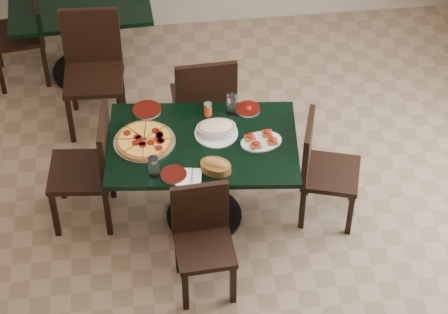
{
  "coord_description": "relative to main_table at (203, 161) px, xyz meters",
  "views": [
    {
      "loc": [
        -0.51,
        -4.02,
        4.76
      ],
      "look_at": [
        -0.03,
        0.0,
        0.87
      ],
      "focal_mm": 70.0,
      "sensor_mm": 36.0,
      "label": 1
    }
  ],
  "objects": [
    {
      "name": "side_plate_near",
      "position": [
        -0.22,
        -0.29,
        0.19
      ],
      "size": [
        0.17,
        0.17,
        0.02
      ],
      "rotation": [
        0.0,
        0.0,
        0.24
      ],
      "color": "silver",
      "rests_on": "main_table"
    },
    {
      "name": "floor",
      "position": [
        0.14,
        -0.29,
        -0.57
      ],
      "size": [
        5.5,
        5.5,
        0.0
      ],
      "primitive_type": "plane",
      "color": "brown",
      "rests_on": "ground"
    },
    {
      "name": "main_table",
      "position": [
        0.0,
        0.0,
        0.0
      ],
      "size": [
        1.36,
        0.95,
        0.75
      ],
      "rotation": [
        0.0,
        0.0,
        -0.1
      ],
      "color": "black",
      "rests_on": "floor"
    },
    {
      "name": "napkin_setting",
      "position": [
        -0.12,
        -0.32,
        0.18
      ],
      "size": [
        0.18,
        0.18,
        0.01
      ],
      "rotation": [
        0.0,
        0.0,
        -0.15
      ],
      "color": "white",
      "rests_on": "main_table"
    },
    {
      "name": "side_plate_far_l",
      "position": [
        -0.35,
        0.37,
        0.19
      ],
      "size": [
        0.2,
        0.2,
        0.02
      ],
      "rotation": [
        0.0,
        0.0,
        -0.4
      ],
      "color": "silver",
      "rests_on": "main_table"
    },
    {
      "name": "back_chair_near",
      "position": [
        -0.74,
        1.22,
        -0.02
      ],
      "size": [
        0.48,
        0.48,
        0.98
      ],
      "rotation": [
        0.0,
        0.0,
        -0.05
      ],
      "color": "black",
      "rests_on": "floor"
    },
    {
      "name": "chair_near",
      "position": [
        -0.06,
        -0.56,
        -0.12
      ],
      "size": [
        0.4,
        0.4,
        0.81
      ],
      "rotation": [
        0.0,
        0.0,
        0.06
      ],
      "color": "black",
      "rests_on": "floor"
    },
    {
      "name": "back_chair_left",
      "position": [
        -1.3,
        1.85,
        -0.04
      ],
      "size": [
        0.49,
        0.49,
        0.93
      ],
      "rotation": [
        0.0,
        0.0,
        -1.44
      ],
      "color": "black",
      "rests_on": "floor"
    },
    {
      "name": "water_glass_a",
      "position": [
        0.23,
        0.28,
        0.26
      ],
      "size": [
        0.07,
        0.07,
        0.15
      ],
      "primitive_type": "cylinder",
      "color": "white",
      "rests_on": "main_table"
    },
    {
      "name": "side_plate_far_r",
      "position": [
        0.35,
        0.29,
        0.19
      ],
      "size": [
        0.18,
        0.18,
        0.03
      ],
      "rotation": [
        0.0,
        0.0,
        0.11
      ],
      "color": "silver",
      "rests_on": "main_table"
    },
    {
      "name": "pepperoni_pizza",
      "position": [
        -0.39,
        0.04,
        0.2
      ],
      "size": [
        0.42,
        0.42,
        0.04
      ],
      "rotation": [
        0.0,
        0.0,
        -0.12
      ],
      "color": "silver",
      "rests_on": "main_table"
    },
    {
      "name": "chair_far",
      "position": [
        0.08,
        0.68,
        -0.02
      ],
      "size": [
        0.47,
        0.47,
        0.97
      ],
      "rotation": [
        0.0,
        0.0,
        3.18
      ],
      "color": "black",
      "rests_on": "floor"
    },
    {
      "name": "back_table",
      "position": [
        -0.83,
        1.83,
        -0.04
      ],
      "size": [
        1.18,
        0.88,
        0.75
      ],
      "rotation": [
        0.0,
        0.0,
        0.04
      ],
      "color": "black",
      "rests_on": "floor"
    },
    {
      "name": "lasagna_casserole",
      "position": [
        0.1,
        0.07,
        0.23
      ],
      "size": [
        0.3,
        0.3,
        0.09
      ],
      "rotation": [
        0.0,
        0.0,
        0.0
      ],
      "color": "silver",
      "rests_on": "main_table"
    },
    {
      "name": "water_glass_b",
      "position": [
        -0.34,
        -0.27,
        0.26
      ],
      "size": [
        0.07,
        0.07,
        0.15
      ],
      "primitive_type": "cylinder",
      "color": "white",
      "rests_on": "main_table"
    },
    {
      "name": "bruschetta_platter",
      "position": [
        0.39,
        -0.05,
        0.21
      ],
      "size": [
        0.31,
        0.24,
        0.05
      ],
      "rotation": [
        0.0,
        0.0,
        0.17
      ],
      "color": "silver",
      "rests_on": "main_table"
    },
    {
      "name": "bread_basket",
      "position": [
        0.06,
        -0.28,
        0.22
      ],
      "size": [
        0.25,
        0.22,
        0.09
      ],
      "rotation": [
        0.0,
        0.0,
        -0.45
      ],
      "color": "brown",
      "rests_on": "main_table"
    },
    {
      "name": "pepper_shaker",
      "position": [
        0.07,
        0.28,
        0.23
      ],
      "size": [
        0.06,
        0.06,
        0.1
      ],
      "color": "red",
      "rests_on": "main_table"
    },
    {
      "name": "chair_left",
      "position": [
        -0.77,
        0.12,
        -0.05
      ],
      "size": [
        0.47,
        0.47,
        0.93
      ],
      "rotation": [
        0.0,
        0.0,
        -1.67
      ],
      "color": "black",
      "rests_on": "floor"
    },
    {
      "name": "chair_right",
      "position": [
        0.83,
        -0.04,
        -0.09
      ],
      "size": [
        0.5,
        0.5,
        0.85
      ],
      "rotation": [
        0.0,
        0.0,
        1.28
      ],
      "color": "black",
      "rests_on": "floor"
    }
  ]
}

